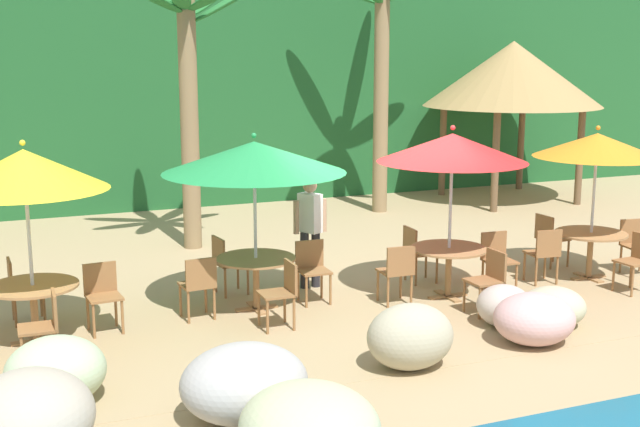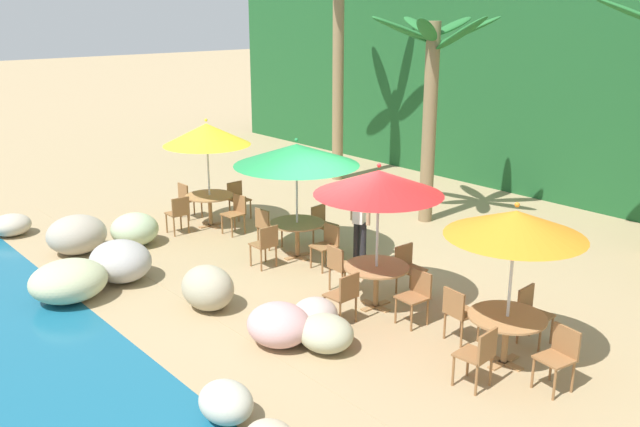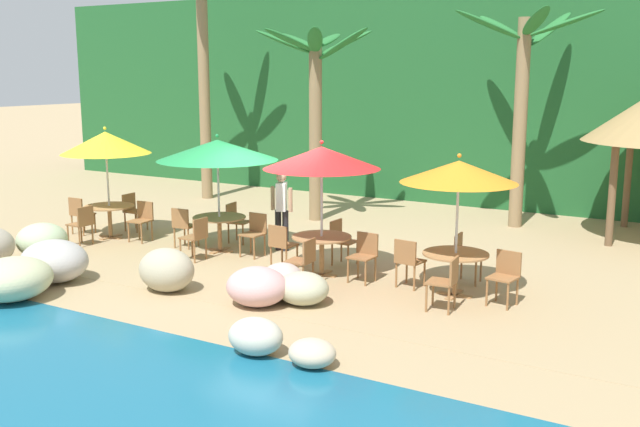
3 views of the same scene
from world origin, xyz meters
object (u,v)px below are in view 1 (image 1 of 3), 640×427
at_px(chair_yellow_right, 45,323).
at_px(chair_orange_seaward, 635,242).
at_px(chair_red_right, 489,277).
at_px(chair_orange_inland, 549,236).
at_px(dining_table_orange, 591,240).
at_px(dining_table_red, 449,256).
at_px(chair_red_seaward, 497,257).
at_px(dining_table_yellow, 33,295).
at_px(palm_tree_second, 187,60).
at_px(chair_yellow_seaward, 102,292).
at_px(umbrella_red, 452,148).
at_px(umbrella_orange, 597,145).
at_px(waiter_in_white, 310,224).
at_px(dining_table_green, 256,266).
at_px(palm_tree_third, 383,52).
at_px(chair_orange_left, 545,252).
at_px(chair_green_left, 199,283).
at_px(chair_green_right, 283,289).
at_px(chair_red_inland, 416,250).
at_px(umbrella_yellow, 24,170).
at_px(chair_green_inland, 226,261).
at_px(chair_orange_right, 638,258).
at_px(chair_red_left, 397,270).
at_px(palapa_hut, 513,74).
at_px(umbrella_green, 254,157).
at_px(chair_yellow_inland, 20,286).
at_px(chair_green_seaward, 312,266).

distance_m(chair_yellow_right, chair_orange_seaward, 9.02).
relative_size(chair_red_right, chair_orange_inland, 1.00).
height_order(dining_table_orange, chair_orange_inland, chair_orange_inland).
bearing_deg(dining_table_red, chair_red_seaward, 3.25).
distance_m(dining_table_yellow, palm_tree_second, 5.74).
relative_size(chair_yellow_seaward, chair_red_right, 1.00).
relative_size(umbrella_red, chair_red_seaward, 2.87).
height_order(chair_red_seaward, chair_orange_inland, same).
distance_m(umbrella_orange, waiter_in_white, 4.53).
bearing_deg(dining_table_green, palm_tree_third, 50.34).
distance_m(chair_orange_left, palm_tree_second, 6.80).
bearing_deg(umbrella_red, chair_orange_seaward, -0.06).
height_order(umbrella_red, chair_orange_inland, umbrella_red).
relative_size(chair_green_left, chair_orange_seaward, 1.00).
bearing_deg(chair_green_right, chair_red_inland, 24.85).
bearing_deg(chair_green_left, chair_red_seaward, -3.84).
bearing_deg(chair_red_inland, chair_orange_left, -24.67).
bearing_deg(umbrella_red, chair_orange_left, 1.32).
bearing_deg(palm_tree_second, dining_table_red, -58.07).
distance_m(chair_orange_inland, palm_tree_second, 6.82).
bearing_deg(dining_table_yellow, umbrella_yellow, 90.00).
relative_size(chair_green_inland, chair_orange_right, 1.00).
height_order(chair_red_seaward, chair_orange_left, same).
height_order(chair_yellow_seaward, chair_red_left, same).
relative_size(dining_table_yellow, palapa_hut, 0.27).
bearing_deg(dining_table_green, chair_red_seaward, -7.16).
xyz_separation_m(umbrella_green, chair_orange_left, (4.45, -0.46, -1.61)).
bearing_deg(chair_yellow_inland, umbrella_orange, -7.31).
relative_size(chair_yellow_inland, chair_red_right, 1.00).
xyz_separation_m(chair_green_inland, umbrella_orange, (5.51, -1.30, 1.58)).
bearing_deg(dining_table_red, chair_red_left, -176.56).
xyz_separation_m(chair_red_seaward, dining_table_orange, (1.70, -0.02, 0.10)).
distance_m(umbrella_red, chair_red_right, 1.87).
xyz_separation_m(umbrella_red, chair_orange_seaward, (3.41, -0.00, -1.67)).
distance_m(chair_yellow_right, chair_green_left, 2.21).
height_order(umbrella_yellow, chair_green_inland, umbrella_yellow).
distance_m(chair_green_right, umbrella_orange, 5.47).
xyz_separation_m(chair_green_right, chair_orange_inland, (5.07, 1.22, 0.00)).
bearing_deg(chair_yellow_right, chair_green_seaward, 17.41).
distance_m(chair_green_seaward, chair_green_inland, 1.30).
bearing_deg(dining_table_green, chair_yellow_right, -158.94).
bearing_deg(chair_yellow_seaward, umbrella_yellow, -169.30).
bearing_deg(chair_yellow_right, dining_table_orange, 4.40).
bearing_deg(chair_orange_seaward, umbrella_orange, 177.56).
relative_size(chair_red_left, dining_table_orange, 0.79).
distance_m(chair_green_right, palm_tree_third, 8.44).
bearing_deg(chair_yellow_right, dining_table_green, 21.06).
bearing_deg(chair_red_seaward, chair_orange_right, -24.55).
xyz_separation_m(chair_orange_right, waiter_in_white, (-4.39, 2.02, 0.47)).
bearing_deg(dining_table_orange, chair_green_seaward, 173.18).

